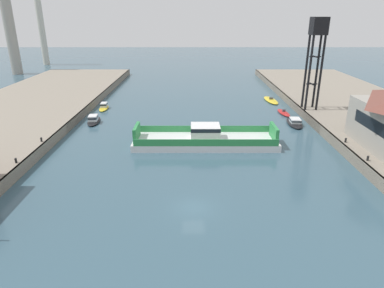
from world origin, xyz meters
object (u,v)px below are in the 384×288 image
chain_ferry (204,139)px  smokestack_distant_a (38,17)px  moored_boat_near_right (293,122)px  moored_boat_mid_left (282,113)px  moored_boat_near_left (103,107)px  moored_boat_mid_right (92,120)px  moored_boat_far_left (270,100)px  crane_tower (316,40)px  smokestack_distant_b (6,18)px

chain_ferry → smokestack_distant_a: smokestack_distant_a is taller
moored_boat_near_right → moored_boat_mid_left: moored_boat_near_right is taller
moored_boat_near_left → moored_boat_mid_right: 10.52m
moored_boat_far_left → crane_tower: (4.78, -13.34, 14.97)m
moored_boat_near_left → smokestack_distant_b: smokestack_distant_b is taller
moored_boat_near_right → moored_boat_mid_right: size_ratio=1.12×
chain_ferry → smokestack_distant_b: bearing=132.2°
moored_boat_near_right → moored_boat_far_left: bearing=91.2°
moored_boat_near_right → smokestack_distant_a: (-81.77, 84.73, 18.73)m
moored_boat_mid_left → smokestack_distant_a: bearing=136.6°
smokestack_distant_a → smokestack_distant_b: bearing=-91.4°
moored_boat_mid_right → moored_boat_near_right: bearing=-1.7°
moored_boat_near_left → moored_boat_mid_left: bearing=-6.0°
moored_boat_near_right → moored_boat_far_left: (-0.41, 18.99, -0.24)m
moored_boat_near_right → crane_tower: 16.38m
moored_boat_near_left → crane_tower: bearing=-7.8°
moored_boat_mid_right → crane_tower: crane_tower is taller
moored_boat_far_left → smokestack_distant_b: 93.66m
moored_boat_near_left → moored_boat_near_right: 41.32m
moored_boat_near_right → smokestack_distant_b: 103.73m
moored_boat_far_left → smokestack_distant_b: bearing=153.3°
crane_tower → smokestack_distant_a: bearing=137.4°
smokestack_distant_b → moored_boat_mid_left: bearing=-32.7°
chain_ferry → smokestack_distant_a: bearing=123.8°
moored_boat_near_right → smokestack_distant_b: bearing=143.8°
chain_ferry → crane_tower: size_ratio=1.30×
moored_boat_far_left → smokestack_distant_a: 106.31m
smokestack_distant_a → chain_ferry: bearing=-56.2°
moored_boat_mid_left → crane_tower: size_ratio=0.35×
moored_boat_mid_right → moored_boat_far_left: 42.59m
chain_ferry → moored_boat_mid_left: 25.59m
chain_ferry → smokestack_distant_a: size_ratio=0.63×
moored_boat_mid_right → moored_boat_far_left: size_ratio=0.79×
moored_boat_mid_left → smokestack_distant_b: (-82.20, 52.73, 18.62)m
chain_ferry → smokestack_distant_a: 116.75m
moored_boat_near_left → moored_boat_mid_right: (0.53, -10.51, 0.08)m
moored_boat_near_left → smokestack_distant_b: size_ratio=0.17×
chain_ferry → moored_boat_far_left: size_ratio=2.69×
crane_tower → smokestack_distant_b: 102.59m
moored_boat_mid_right → moored_boat_near_left: bearing=92.9°
moored_boat_near_left → crane_tower: crane_tower is taller
crane_tower → moored_boat_far_left: bearing=109.7°
chain_ferry → moored_boat_mid_left: (17.48, 18.68, -0.78)m
chain_ferry → smokestack_distant_b: size_ratio=0.65×
moored_boat_near_left → moored_boat_far_left: (39.22, 7.29, -0.26)m
chain_ferry → moored_boat_near_left: chain_ferry is taller
moored_boat_near_right → smokestack_distant_b: smokestack_distant_b is taller
moored_boat_far_left → crane_tower: size_ratio=0.48×
moored_boat_near_right → moored_boat_near_left: bearing=163.6°
moored_boat_far_left → smokestack_distant_a: smokestack_distant_a is taller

